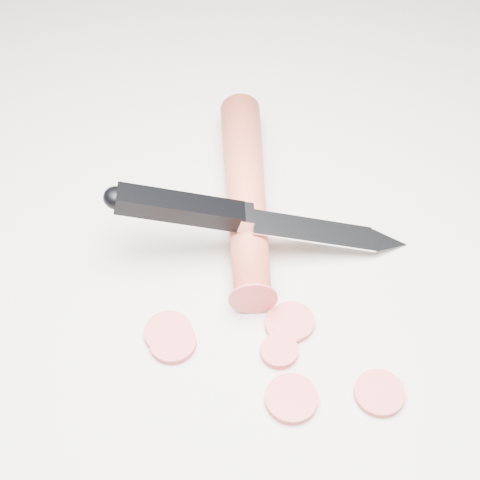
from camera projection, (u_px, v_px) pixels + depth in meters
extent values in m
plane|color=silver|center=(274.00, 300.00, 0.54)|extent=(2.40, 2.40, 0.00)
cylinder|color=#E54A33|center=(246.00, 192.00, 0.59)|extent=(0.09, 0.23, 0.03)
cylinder|color=#ED4E4D|center=(173.00, 343.00, 0.51)|extent=(0.04, 0.04, 0.01)
cylinder|color=#ED4E4D|center=(288.00, 324.00, 0.53)|extent=(0.04, 0.04, 0.01)
cylinder|color=#ED4E4D|center=(291.00, 399.00, 0.48)|extent=(0.04, 0.04, 0.01)
cylinder|color=#ED4E4D|center=(279.00, 351.00, 0.51)|extent=(0.03, 0.03, 0.01)
cylinder|color=#ED4E4D|center=(292.00, 322.00, 0.53)|extent=(0.04, 0.04, 0.01)
cylinder|color=#ED4E4D|center=(168.00, 333.00, 0.52)|extent=(0.04, 0.04, 0.01)
cylinder|color=#ED4E4D|center=(379.00, 393.00, 0.49)|extent=(0.04, 0.04, 0.01)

